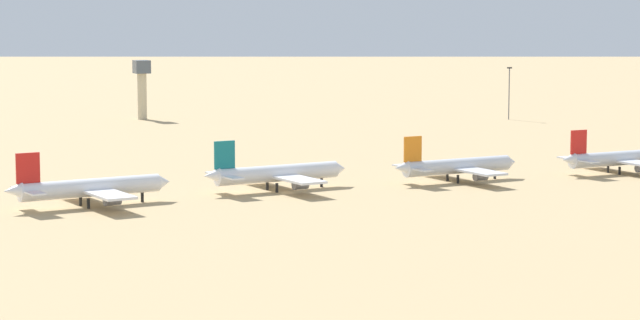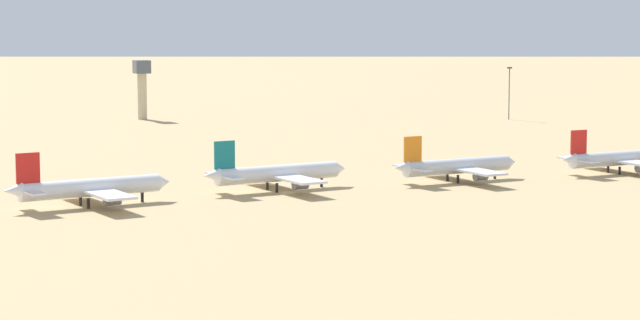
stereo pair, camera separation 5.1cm
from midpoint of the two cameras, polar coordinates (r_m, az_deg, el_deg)
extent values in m
plane|color=tan|center=(268.68, -1.49, -1.45)|extent=(4000.00, 4000.00, 0.00)
pyramid|color=slate|center=(1520.86, 1.90, 6.64)|extent=(325.98, 221.96, 67.32)
cylinder|color=white|center=(253.16, -10.19, -1.22)|extent=(28.67, 6.97, 3.56)
cone|color=white|center=(259.02, -6.99, -0.98)|extent=(3.06, 3.68, 3.38)
cone|color=white|center=(248.05, -13.53, -1.34)|extent=(3.90, 3.43, 3.02)
cube|color=red|center=(248.43, -12.89, -0.35)|extent=(4.64, 1.00, 5.78)
cube|color=white|center=(252.34, -13.12, -1.23)|extent=(3.56, 6.35, 0.32)
cube|color=white|center=(245.65, -12.60, -1.44)|extent=(3.56, 6.35, 0.32)
cube|color=white|center=(253.55, -10.00, -1.32)|extent=(9.44, 28.98, 0.50)
cylinder|color=slate|center=(260.21, -10.34, -1.40)|extent=(3.41, 2.33, 1.96)
cylinder|color=slate|center=(247.90, -9.24, -1.78)|extent=(3.41, 2.33, 1.96)
cylinder|color=black|center=(257.56, -7.93, -1.66)|extent=(0.62, 0.62, 1.96)
cylinder|color=black|center=(255.07, -10.63, -1.79)|extent=(0.62, 0.62, 1.96)
cylinder|color=black|center=(251.11, -10.28, -1.92)|extent=(0.62, 0.62, 1.96)
cylinder|color=white|center=(270.73, -1.91, -0.60)|extent=(28.65, 6.63, 3.55)
cone|color=white|center=(278.38, 0.89, -0.39)|extent=(3.02, 3.65, 3.38)
cone|color=white|center=(263.69, -4.86, -0.70)|extent=(3.86, 3.39, 3.02)
cube|color=#14727A|center=(264.49, -4.28, 0.23)|extent=(4.64, 0.95, 5.78)
cube|color=white|center=(268.19, -4.61, -0.61)|extent=(3.48, 6.32, 0.32)
cube|color=white|center=(261.86, -3.93, -0.78)|extent=(3.48, 6.32, 0.32)
cube|color=white|center=(271.22, -1.74, -0.69)|extent=(9.10, 28.92, 0.50)
cylinder|color=slate|center=(277.61, -2.24, -0.78)|extent=(3.39, 2.29, 1.95)
cylinder|color=slate|center=(266.05, -0.89, -1.11)|extent=(3.39, 2.29, 1.95)
cylinder|color=black|center=(276.37, 0.06, -1.01)|extent=(0.62, 0.62, 1.95)
cylinder|color=black|center=(272.33, -2.37, -1.14)|extent=(0.62, 0.62, 1.95)
cylinder|color=black|center=(268.61, -1.94, -1.25)|extent=(0.62, 0.62, 1.95)
cylinder|color=silver|center=(285.82, 6.14, -0.27)|extent=(27.40, 5.70, 3.40)
cone|color=silver|center=(294.54, 8.49, -0.09)|extent=(2.82, 3.44, 3.23)
cone|color=silver|center=(277.55, 3.64, -0.35)|extent=(3.63, 3.17, 2.89)
cube|color=orange|center=(278.65, 4.15, 0.49)|extent=(4.44, 0.80, 5.53)
cube|color=silver|center=(281.96, 3.76, -0.27)|extent=(3.20, 5.99, 0.31)
cube|color=silver|center=(276.32, 4.53, -0.42)|extent=(3.20, 5.99, 0.31)
cube|color=silver|center=(286.37, 6.27, -0.36)|extent=(8.07, 27.60, 0.48)
cylinder|color=slate|center=(292.18, 5.69, -0.44)|extent=(3.21, 2.12, 1.87)
cylinder|color=slate|center=(281.89, 7.16, -0.73)|extent=(3.21, 2.12, 1.87)
cylinder|color=black|center=(292.19, 7.79, -0.66)|extent=(0.60, 0.60, 1.87)
cylinder|color=black|center=(287.09, 5.69, -0.76)|extent=(0.60, 0.60, 1.87)
cylinder|color=black|center=(283.78, 6.16, -0.86)|extent=(0.60, 0.60, 1.87)
cylinder|color=silver|center=(306.88, 13.14, 0.07)|extent=(27.15, 4.91, 3.37)
cone|color=silver|center=(297.52, 11.00, 0.02)|extent=(3.53, 3.06, 2.87)
cube|color=red|center=(298.87, 11.44, 0.79)|extent=(4.40, 0.67, 5.48)
cube|color=silver|center=(301.94, 11.02, 0.08)|extent=(3.02, 5.88, 0.30)
cube|color=silver|center=(296.72, 11.83, -0.05)|extent=(3.02, 5.88, 0.30)
cube|color=silver|center=(307.48, 13.26, -0.01)|extent=(7.26, 27.28, 0.47)
cylinder|color=slate|center=(312.94, 12.62, -0.10)|extent=(3.14, 2.03, 1.86)
cylinder|color=black|center=(307.90, 12.71, -0.38)|extent=(0.59, 0.59, 1.86)
cylinder|color=black|center=(304.84, 13.19, -0.47)|extent=(0.59, 0.59, 1.86)
cylinder|color=#C6B793|center=(446.89, -7.93, 2.83)|extent=(3.20, 3.20, 15.94)
cube|color=#4C5660|center=(446.31, -7.95, 4.13)|extent=(5.20, 5.20, 4.50)
cylinder|color=#59595E|center=(446.60, 8.42, 2.92)|extent=(0.36, 0.36, 17.63)
cube|color=#333333|center=(446.08, 8.44, 4.08)|extent=(1.80, 0.50, 0.50)
camera|label=1|loc=(0.03, -90.01, 0.00)|focal=71.84mm
camera|label=2|loc=(0.03, 89.99, 0.00)|focal=71.84mm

